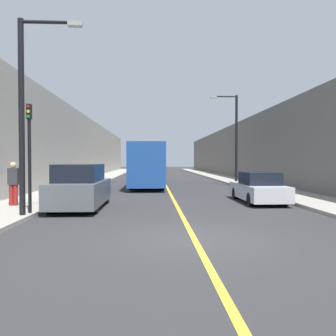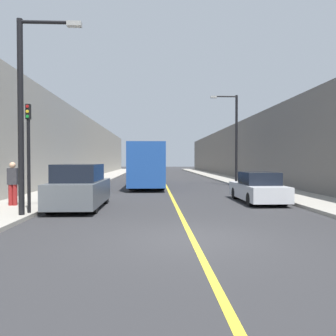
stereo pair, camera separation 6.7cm
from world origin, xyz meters
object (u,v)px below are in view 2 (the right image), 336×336
(street_lamp_left, at_px, (26,104))
(parked_suv_left, at_px, (80,188))
(bus, at_px, (148,164))
(pedestrian, at_px, (13,183))
(car_right_near, at_px, (258,189))
(street_lamp_right, at_px, (234,134))
(traffic_light, at_px, (29,154))

(street_lamp_left, bearing_deg, parked_suv_left, 62.37)
(bus, height_order, pedestrian, bus)
(car_right_near, xyz_separation_m, street_lamp_right, (1.38, 10.35, 3.53))
(bus, bearing_deg, pedestrian, -113.45)
(car_right_near, bearing_deg, parked_suv_left, -168.55)
(parked_suv_left, distance_m, street_lamp_right, 15.79)
(car_right_near, bearing_deg, street_lamp_right, 82.41)
(bus, xyz_separation_m, pedestrian, (-5.52, -12.71, -0.65))
(street_lamp_right, xyz_separation_m, pedestrian, (-12.50, -12.01, -3.11))
(pedestrian, bearing_deg, traffic_light, -54.79)
(bus, height_order, traffic_light, traffic_light)
(street_lamp_left, xyz_separation_m, traffic_light, (-0.09, 0.43, -1.73))
(car_right_near, relative_size, street_lamp_left, 0.65)
(street_lamp_left, xyz_separation_m, street_lamp_right, (10.96, 14.49, 0.17))
(parked_suv_left, relative_size, street_lamp_right, 0.66)
(car_right_near, distance_m, pedestrian, 11.25)
(car_right_near, xyz_separation_m, street_lamp_left, (-9.58, -4.14, 3.37))
(bus, height_order, car_right_near, bus)
(bus, distance_m, car_right_near, 12.44)
(street_lamp_left, bearing_deg, car_right_near, 23.39)
(traffic_light, bearing_deg, street_lamp_right, 51.83)
(car_right_near, xyz_separation_m, traffic_light, (-9.67, -3.71, 1.64))
(street_lamp_left, bearing_deg, street_lamp_right, 52.90)
(bus, bearing_deg, street_lamp_right, -5.74)
(pedestrian, bearing_deg, bus, 66.55)
(bus, bearing_deg, car_right_near, -63.12)
(car_right_near, relative_size, street_lamp_right, 0.62)
(street_lamp_right, bearing_deg, traffic_light, -128.17)
(bus, relative_size, street_lamp_right, 1.76)
(street_lamp_right, bearing_deg, pedestrian, -136.13)
(parked_suv_left, xyz_separation_m, street_lamp_right, (9.67, 12.03, 3.33))
(parked_suv_left, relative_size, street_lamp_left, 0.69)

